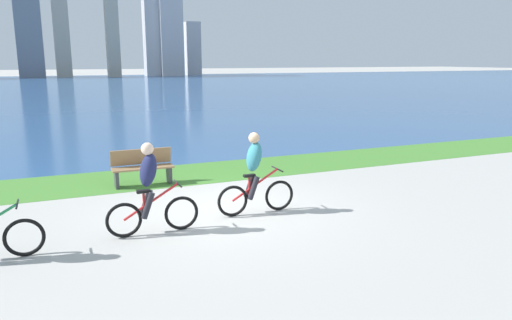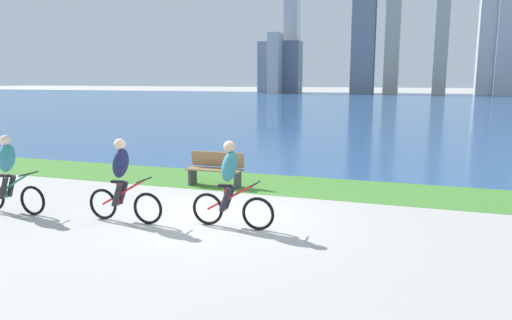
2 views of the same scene
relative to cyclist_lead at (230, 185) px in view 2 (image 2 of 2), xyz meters
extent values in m
plane|color=#B2AFA8|center=(-0.50, 0.50, -0.84)|extent=(300.00, 300.00, 0.00)
cube|color=#478433|center=(-0.50, 3.87, -0.83)|extent=(120.00, 2.46, 0.01)
cube|color=#2D568C|center=(-0.50, 47.88, -0.83)|extent=(300.00, 85.57, 0.00)
torus|color=black|center=(0.55, 0.00, -0.52)|extent=(0.64, 0.06, 0.64)
torus|color=black|center=(-0.48, 0.00, -0.52)|extent=(0.64, 0.06, 0.64)
cylinder|color=red|center=(0.01, 0.00, -0.23)|extent=(1.01, 0.04, 0.61)
cylinder|color=red|center=(-0.12, 0.00, -0.28)|extent=(0.04, 0.04, 0.47)
cube|color=black|center=(-0.12, 0.00, -0.03)|extent=(0.24, 0.10, 0.05)
cylinder|color=black|center=(0.50, 0.00, 0.05)|extent=(0.03, 0.52, 0.03)
ellipsoid|color=teal|center=(-0.01, 0.00, 0.35)|extent=(0.40, 0.36, 0.65)
sphere|color=#D8AD84|center=(-0.01, 0.00, 0.73)|extent=(0.22, 0.22, 0.22)
cylinder|color=#26262D|center=(-0.07, 0.10, -0.27)|extent=(0.27, 0.11, 0.49)
cylinder|color=#26262D|center=(-0.07, -0.10, -0.27)|extent=(0.27, 0.11, 0.49)
torus|color=black|center=(-1.61, -0.34, -0.52)|extent=(0.64, 0.06, 0.64)
torus|color=black|center=(-2.65, -0.34, -0.52)|extent=(0.64, 0.06, 0.64)
cylinder|color=red|center=(-2.15, -0.34, -0.23)|extent=(1.01, 0.04, 0.61)
cylinder|color=red|center=(-2.28, -0.34, -0.28)|extent=(0.04, 0.04, 0.47)
cube|color=black|center=(-2.28, -0.34, -0.03)|extent=(0.24, 0.10, 0.05)
cylinder|color=black|center=(-1.66, -0.34, 0.05)|extent=(0.03, 0.52, 0.03)
ellipsoid|color=#1E234C|center=(-2.18, -0.34, 0.35)|extent=(0.40, 0.36, 0.65)
sphere|color=beige|center=(-2.18, -0.34, 0.73)|extent=(0.22, 0.22, 0.22)
cylinder|color=#26262D|center=(-2.23, -0.24, -0.27)|extent=(0.27, 0.11, 0.49)
cylinder|color=#26262D|center=(-2.23, -0.44, -0.27)|extent=(0.27, 0.11, 0.49)
torus|color=black|center=(-4.23, -0.56, -0.52)|extent=(0.63, 0.06, 0.63)
cylinder|color=#268C4C|center=(-4.79, -0.56, -0.24)|extent=(1.04, 0.04, 0.60)
cylinder|color=#268C4C|center=(-4.92, -0.56, -0.29)|extent=(0.04, 0.04, 0.46)
cube|color=black|center=(-4.92, -0.56, -0.04)|extent=(0.24, 0.10, 0.05)
cylinder|color=black|center=(-4.28, -0.56, 0.04)|extent=(0.03, 0.52, 0.03)
ellipsoid|color=teal|center=(-4.82, -0.56, 0.34)|extent=(0.40, 0.36, 0.65)
sphere|color=beige|center=(-4.82, -0.56, 0.72)|extent=(0.22, 0.22, 0.22)
cylinder|color=#26262D|center=(-4.87, -0.46, -0.28)|extent=(0.27, 0.11, 0.49)
cylinder|color=#26262D|center=(-4.87, -0.66, -0.28)|extent=(0.27, 0.11, 0.49)
cube|color=olive|center=(-1.70, 3.14, -0.39)|extent=(1.50, 0.45, 0.04)
cube|color=olive|center=(-1.70, 3.33, -0.14)|extent=(1.50, 0.11, 0.40)
cube|color=#38383D|center=(-1.05, 3.14, -0.61)|extent=(0.08, 0.37, 0.45)
cube|color=#38383D|center=(-2.35, 3.14, -0.61)|extent=(0.08, 0.37, 0.45)
cube|color=slate|center=(-24.83, 83.90, 4.18)|extent=(3.84, 4.09, 10.04)
cube|color=#B7B7BC|center=(-22.53, 80.13, 4.83)|extent=(2.13, 3.96, 11.34)
cube|color=slate|center=(-20.44, 83.16, 4.16)|extent=(4.22, 3.70, 10.00)
cube|color=#B7B7BC|center=(-20.41, 84.26, 11.49)|extent=(2.64, 2.81, 24.65)
cube|color=slate|center=(-6.36, 82.26, 12.21)|extent=(4.07, 3.74, 26.09)
cube|color=#B7B7BC|center=(-5.74, 84.75, 8.95)|extent=(2.14, 3.68, 19.56)
cube|color=#ADA899|center=(-1.29, 83.19, 12.88)|extent=(2.55, 3.75, 27.43)
cube|color=#ADA899|center=(6.89, 80.36, 12.84)|extent=(2.16, 2.35, 27.35)
cube|color=#B7B7BC|center=(15.04, 82.96, 8.88)|extent=(4.37, 3.09, 19.44)
cube|color=#B7B7BC|center=(17.55, 82.43, 8.72)|extent=(4.18, 4.34, 19.11)
camera|label=1|loc=(-3.63, -8.62, 2.26)|focal=33.51mm
camera|label=2|loc=(3.25, -8.14, 1.99)|focal=33.13mm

